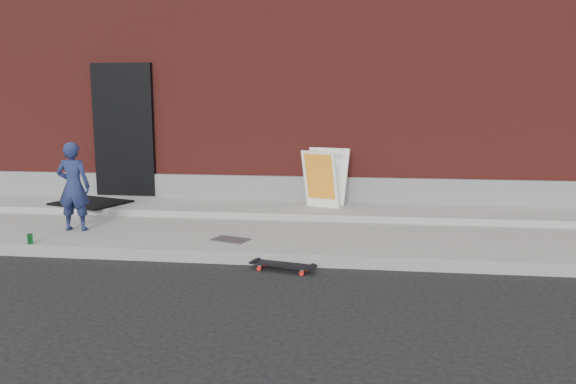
# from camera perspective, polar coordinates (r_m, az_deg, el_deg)

# --- Properties ---
(ground) EXTENTS (80.00, 80.00, 0.00)m
(ground) POSITION_cam_1_polar(r_m,az_deg,el_deg) (6.68, -5.26, -7.36)
(ground) COLOR black
(ground) RESTS_ON ground
(sidewalk) EXTENTS (20.00, 3.00, 0.15)m
(sidewalk) POSITION_cam_1_polar(r_m,az_deg,el_deg) (8.08, -2.95, -3.82)
(sidewalk) COLOR slate
(sidewalk) RESTS_ON ground
(apron) EXTENTS (20.00, 1.20, 0.10)m
(apron) POSITION_cam_1_polar(r_m,az_deg,el_deg) (8.92, -1.92, -1.73)
(apron) COLOR gray
(apron) RESTS_ON sidewalk
(building) EXTENTS (20.00, 8.10, 5.00)m
(building) POSITION_cam_1_polar(r_m,az_deg,el_deg) (13.32, 1.27, 11.88)
(building) COLOR #5D1E19
(building) RESTS_ON ground
(child) EXTENTS (0.47, 0.33, 1.21)m
(child) POSITION_cam_1_polar(r_m,az_deg,el_deg) (8.12, -20.96, 0.53)
(child) COLOR #1A234A
(child) RESTS_ON sidewalk
(skateboard) EXTENTS (0.76, 0.35, 0.08)m
(skateboard) POSITION_cam_1_polar(r_m,az_deg,el_deg) (6.39, -0.53, -7.44)
(skateboard) COLOR red
(skateboard) RESTS_ON ground
(pizza_sign) EXTENTS (0.75, 0.80, 0.92)m
(pizza_sign) POSITION_cam_1_polar(r_m,az_deg,el_deg) (8.83, 3.79, 1.50)
(pizza_sign) COLOR white
(pizza_sign) RESTS_ON apron
(soda_can) EXTENTS (0.08, 0.08, 0.13)m
(soda_can) POSITION_cam_1_polar(r_m,az_deg,el_deg) (7.66, -24.73, -4.36)
(soda_can) COLOR #1B8835
(soda_can) RESTS_ON sidewalk
(doormat) EXTENTS (1.29, 1.17, 0.03)m
(doormat) POSITION_cam_1_polar(r_m,az_deg,el_deg) (9.64, -19.38, -1.03)
(doormat) COLOR black
(doormat) RESTS_ON apron
(utility_plate) EXTENTS (0.52, 0.42, 0.01)m
(utility_plate) POSITION_cam_1_polar(r_m,az_deg,el_deg) (7.20, -5.85, -4.83)
(utility_plate) COLOR #535458
(utility_plate) RESTS_ON sidewalk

